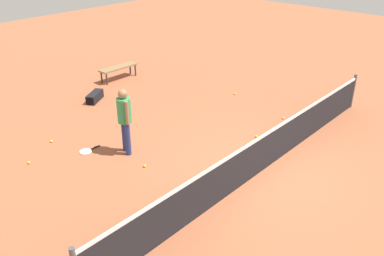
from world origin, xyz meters
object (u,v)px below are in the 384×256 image
object	(u,v)px
tennis_ball_near_player	(256,136)
tennis_ball_stray_left	(283,118)
tennis_ball_midcourt	(235,94)
player_near_side	(124,116)
tennis_ball_by_net	(145,166)
courtside_bench	(118,68)
tennis_ball_baseline	(29,163)
equipment_bag	(94,97)
tennis_racket_near_player	(87,151)
tennis_ball_stray_right	(52,141)

from	to	relation	value
tennis_ball_near_player	tennis_ball_stray_left	world-z (taller)	same
tennis_ball_midcourt	player_near_side	bearing A→B (deg)	3.53
tennis_ball_by_net	courtside_bench	xyz separation A→B (m)	(-3.50, -5.28, 0.38)
tennis_ball_stray_left	courtside_bench	bearing A→B (deg)	-80.65
tennis_ball_by_net	tennis_ball_midcourt	size ratio (longest dim) A/B	1.00
tennis_ball_by_net	tennis_ball_midcourt	xyz separation A→B (m)	(-5.12, -1.16, 0.00)
player_near_side	tennis_ball_stray_left	xyz separation A→B (m)	(-4.36, 1.91, -0.98)
tennis_ball_near_player	tennis_ball_midcourt	world-z (taller)	same
player_near_side	tennis_ball_stray_left	distance (m)	4.85
tennis_ball_baseline	equipment_bag	bearing A→B (deg)	-149.09
tennis_ball_baseline	player_near_side	bearing A→B (deg)	145.67
tennis_racket_near_player	player_near_side	bearing A→B (deg)	130.21
tennis_racket_near_player	tennis_ball_baseline	xyz separation A→B (m)	(1.27, -0.53, 0.02)
tennis_ball_near_player	tennis_ball_by_net	bearing A→B (deg)	-20.12
tennis_ball_near_player	tennis_ball_stray_right	distance (m)	5.46
player_near_side	tennis_ball_stray_right	world-z (taller)	player_near_side
tennis_ball_by_net	tennis_ball_baseline	size ratio (longest dim) A/B	1.00
equipment_bag	courtside_bench	bearing A→B (deg)	-150.40
tennis_racket_near_player	equipment_bag	distance (m)	3.32
tennis_ball_midcourt	tennis_ball_by_net	bearing A→B (deg)	12.77
tennis_racket_near_player	tennis_ball_by_net	xyz separation A→B (m)	(-0.49, 1.65, 0.02)
tennis_racket_near_player	tennis_ball_near_player	bearing A→B (deg)	141.91
tennis_racket_near_player	tennis_ball_stray_left	world-z (taller)	tennis_ball_stray_left
tennis_racket_near_player	tennis_ball_midcourt	size ratio (longest dim) A/B	8.90
player_near_side	tennis_ball_stray_right	xyz separation A→B (m)	(1.00, -1.89, -0.98)
courtside_bench	tennis_racket_near_player	bearing A→B (deg)	42.29
tennis_ball_midcourt	courtside_bench	world-z (taller)	courtside_bench
courtside_bench	equipment_bag	size ratio (longest dim) A/B	1.81
tennis_racket_near_player	tennis_ball_stray_left	bearing A→B (deg)	151.77
tennis_ball_near_player	tennis_ball_stray_left	bearing A→B (deg)	-177.55
tennis_ball_baseline	tennis_ball_stray_left	distance (m)	7.08
courtside_bench	equipment_bag	distance (m)	2.17
tennis_ball_near_player	equipment_bag	bearing A→B (deg)	-75.14
tennis_racket_near_player	tennis_ball_midcourt	distance (m)	5.63
tennis_racket_near_player	equipment_bag	xyz separation A→B (m)	(-2.11, -2.56, 0.13)
tennis_ball_by_net	tennis_ball_midcourt	bearing A→B (deg)	-167.23
tennis_ball_by_net	player_near_side	bearing A→B (deg)	-102.11
player_near_side	courtside_bench	bearing A→B (deg)	-126.86
tennis_ball_stray_right	tennis_ball_near_player	bearing A→B (deg)	135.03
tennis_ball_midcourt	tennis_ball_stray_right	size ratio (longest dim) A/B	1.00
player_near_side	tennis_ball_midcourt	bearing A→B (deg)	-176.47
tennis_ball_by_net	tennis_racket_near_player	bearing A→B (deg)	-73.53
tennis_ball_stray_left	equipment_bag	xyz separation A→B (m)	(2.91, -5.26, 0.11)
tennis_ball_midcourt	tennis_ball_stray_left	xyz separation A→B (m)	(0.58, 2.21, 0.00)
tennis_ball_midcourt	tennis_ball_stray_right	world-z (taller)	same
tennis_ball_near_player	tennis_ball_midcourt	bearing A→B (deg)	-132.49
tennis_ball_stray_left	tennis_ball_midcourt	bearing A→B (deg)	-104.75
tennis_ball_stray_left	tennis_ball_stray_right	distance (m)	6.57
tennis_ball_near_player	tennis_ball_stray_left	size ratio (longest dim) A/B	1.00
player_near_side	tennis_ball_near_player	xyz separation A→B (m)	(-2.86, 1.97, -0.98)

